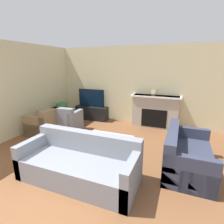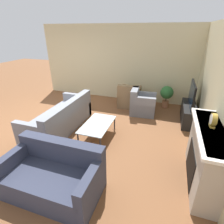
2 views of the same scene
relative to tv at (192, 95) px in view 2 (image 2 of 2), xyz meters
The scene contains 13 objects.
ground_plane 4.43m from the tv, 71.44° to the right, with size 20.00×20.00×0.00m, color brown.
wall_back 1.50m from the tv, 12.01° to the left, with size 8.29×0.06×2.70m.
wall_left 2.38m from the tv, 123.87° to the right, with size 0.06×7.38×2.70m.
fireplace 2.40m from the tv, ahead, with size 1.62×0.43×1.08m.
tv_stand 0.59m from the tv, 90.00° to the left, with size 1.27×0.36×0.52m.
tv is the anchor object (origin of this frame).
couch_sectional 3.71m from the tv, 65.11° to the right, with size 2.18×0.91×0.82m.
couch_loveseat 4.09m from the tv, 33.94° to the right, with size 0.87×1.57×0.82m.
armchair_by_window 2.09m from the tv, 107.38° to the right, with size 0.82×0.72×0.82m.
armchair_accent 1.50m from the tv, 94.31° to the right, with size 0.72×0.81×0.82m.
coffee_table 2.79m from the tv, 53.23° to the right, with size 1.11×0.63×0.39m.
potted_plant 1.16m from the tv, 141.89° to the right, with size 0.44×0.44×0.77m.
mantel_clock 2.32m from the tv, ahead, with size 0.20×0.07×0.23m.
Camera 2 is at (3.73, 3.45, 2.49)m, focal length 28.00 mm.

